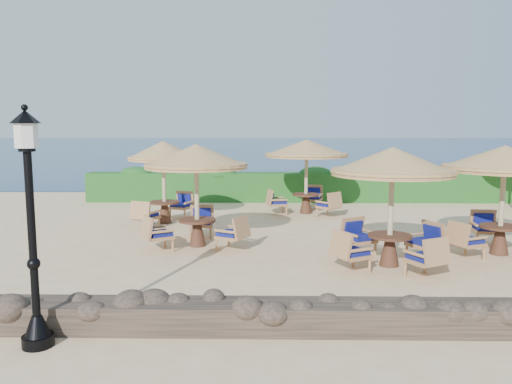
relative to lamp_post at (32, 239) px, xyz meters
name	(u,v)px	position (x,y,z in m)	size (l,w,h in m)	color
ground	(323,240)	(4.80, 6.80, -1.55)	(120.00, 120.00, 0.00)	beige
sea	(275,146)	(4.80, 76.80, -1.55)	(160.00, 160.00, 0.00)	navy
hedge	(303,187)	(4.80, 14.00, -0.95)	(18.00, 0.90, 1.20)	#184B18
stone_wall	(370,317)	(4.80, 0.60, -1.33)	(15.00, 0.65, 0.44)	#4F3E31
lamp_post	(32,239)	(0.00, 0.00, 0.00)	(0.44, 0.44, 3.31)	black
cafe_set_0	(196,174)	(1.45, 6.05, 0.33)	(2.77, 2.74, 2.65)	#C0B087
cafe_set_1	(392,186)	(5.99, 4.25, 0.25)	(2.80, 2.80, 2.65)	#C0B087
cafe_set_2	(504,175)	(8.93, 5.33, 0.38)	(2.91, 2.91, 2.65)	#C0B087
cafe_set_3	(164,165)	(-0.04, 9.17, 0.33)	(2.26, 2.87, 2.65)	#C0B087
cafe_set_4	(306,159)	(4.68, 11.11, 0.40)	(2.98, 2.98, 2.65)	#C0B087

